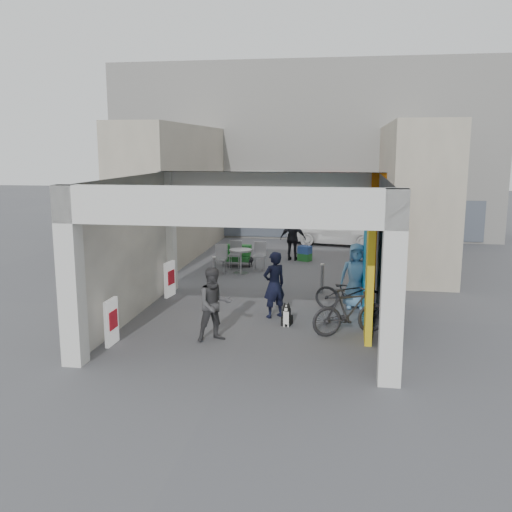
% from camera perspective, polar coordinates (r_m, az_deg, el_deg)
% --- Properties ---
extents(ground, '(90.00, 90.00, 0.00)m').
position_cam_1_polar(ground, '(14.68, 0.23, -5.72)').
color(ground, '#505155').
rests_on(ground, ground).
extents(arcade_canopy, '(6.40, 6.45, 6.40)m').
position_cam_1_polar(arcade_canopy, '(13.31, 1.99, 2.71)').
color(arcade_canopy, silver).
rests_on(arcade_canopy, ground).
extents(far_building, '(18.00, 4.08, 8.00)m').
position_cam_1_polar(far_building, '(27.98, 4.76, 10.41)').
color(far_building, white).
rests_on(far_building, ground).
extents(plaza_bldg_left, '(2.00, 9.00, 5.00)m').
position_cam_1_polar(plaza_bldg_left, '(22.48, -8.22, 6.43)').
color(plaza_bldg_left, '#B4AA95').
rests_on(plaza_bldg_left, ground).
extents(plaza_bldg_right, '(2.00, 9.00, 5.00)m').
position_cam_1_polar(plaza_bldg_right, '(21.59, 15.38, 5.98)').
color(plaza_bldg_right, '#B4AA95').
rests_on(plaza_bldg_right, ground).
extents(bollard_left, '(0.09, 0.09, 0.97)m').
position_cam_1_polar(bollard_left, '(17.07, -4.20, -1.70)').
color(bollard_left, gray).
rests_on(bollard_left, ground).
extents(bollard_center, '(0.09, 0.09, 0.85)m').
position_cam_1_polar(bollard_center, '(16.95, 1.97, -1.98)').
color(bollard_center, gray).
rests_on(bollard_center, ground).
extents(bollard_right, '(0.09, 0.09, 0.85)m').
position_cam_1_polar(bollard_right, '(16.66, 6.63, -2.27)').
color(bollard_right, gray).
rests_on(bollard_right, ground).
extents(advert_board_near, '(0.11, 0.55, 1.00)m').
position_cam_1_polar(advert_board_near, '(12.67, -14.25, -6.38)').
color(advert_board_near, white).
rests_on(advert_board_near, ground).
extents(advert_board_far, '(0.17, 0.56, 1.00)m').
position_cam_1_polar(advert_board_far, '(16.37, -8.61, -2.27)').
color(advert_board_far, white).
rests_on(advert_board_far, ground).
extents(cafe_set, '(1.62, 1.31, 0.98)m').
position_cam_1_polar(cafe_set, '(19.48, -1.74, -0.53)').
color(cafe_set, '#A0A0A5').
rests_on(cafe_set, ground).
extents(produce_stand, '(1.12, 0.60, 0.73)m').
position_cam_1_polar(produce_stand, '(20.38, -1.86, -0.18)').
color(produce_stand, black).
rests_on(produce_stand, ground).
extents(crate_stack, '(0.56, 0.51, 0.56)m').
position_cam_1_polar(crate_stack, '(21.35, 4.90, 0.26)').
color(crate_stack, '#19581E').
rests_on(crate_stack, ground).
extents(border_collie, '(0.22, 0.42, 0.58)m').
position_cam_1_polar(border_collie, '(13.62, 3.08, -6.05)').
color(border_collie, black).
rests_on(border_collie, ground).
extents(man_with_dog, '(0.72, 0.69, 1.66)m').
position_cam_1_polar(man_with_dog, '(14.13, 1.83, -2.89)').
color(man_with_dog, black).
rests_on(man_with_dog, ground).
extents(man_back_turned, '(1.00, 0.93, 1.64)m').
position_cam_1_polar(man_back_turned, '(12.47, -4.18, -4.85)').
color(man_back_turned, '#3C3C3E').
rests_on(man_back_turned, ground).
extents(man_elderly, '(0.87, 0.59, 1.73)m').
position_cam_1_polar(man_elderly, '(15.18, 9.96, -1.97)').
color(man_elderly, '#5E8FB8').
rests_on(man_elderly, ground).
extents(man_crates, '(1.00, 0.50, 1.65)m').
position_cam_1_polar(man_crates, '(21.33, 3.72, 1.75)').
color(man_crates, black).
rests_on(man_crates, ground).
extents(bicycle_front, '(1.88, 0.92, 0.94)m').
position_cam_1_polar(bicycle_front, '(14.96, 9.35, -3.68)').
color(bicycle_front, black).
rests_on(bicycle_front, ground).
extents(bicycle_rear, '(1.85, 1.23, 1.08)m').
position_cam_1_polar(bicycle_rear, '(13.07, 9.36, -5.49)').
color(bicycle_rear, black).
rests_on(bicycle_rear, ground).
extents(white_van, '(4.27, 2.27, 1.38)m').
position_cam_1_polar(white_van, '(24.95, 7.96, 2.69)').
color(white_van, white).
rests_on(white_van, ground).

